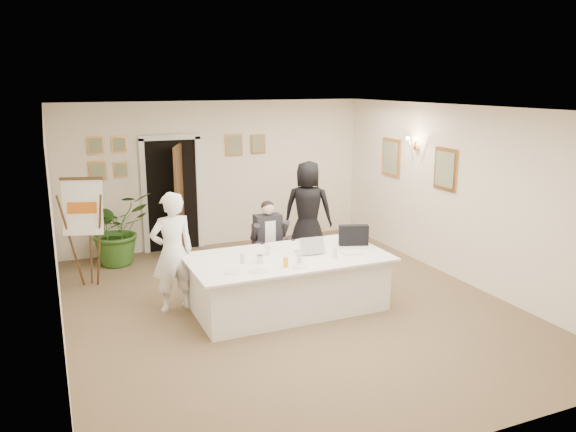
% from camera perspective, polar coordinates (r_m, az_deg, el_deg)
% --- Properties ---
extents(floor, '(7.00, 7.00, 0.00)m').
position_cam_1_polar(floor, '(8.18, 0.01, -9.10)').
color(floor, brown).
rests_on(floor, ground).
extents(ceiling, '(6.00, 7.00, 0.02)m').
position_cam_1_polar(ceiling, '(7.57, 0.01, 10.89)').
color(ceiling, white).
rests_on(ceiling, wall_back).
extents(wall_back, '(6.00, 0.10, 2.80)m').
position_cam_1_polar(wall_back, '(11.00, -7.22, 4.25)').
color(wall_back, white).
rests_on(wall_back, floor).
extents(wall_front, '(6.00, 0.10, 2.80)m').
position_cam_1_polar(wall_front, '(4.88, 16.63, -8.02)').
color(wall_front, white).
rests_on(wall_front, floor).
extents(wall_left, '(0.10, 7.00, 2.80)m').
position_cam_1_polar(wall_left, '(7.16, -22.65, -1.66)').
color(wall_left, white).
rests_on(wall_left, floor).
extents(wall_right, '(0.10, 7.00, 2.80)m').
position_cam_1_polar(wall_right, '(9.33, 17.21, 2.10)').
color(wall_right, white).
rests_on(wall_right, floor).
extents(doorway, '(1.14, 0.86, 2.20)m').
position_cam_1_polar(doorway, '(10.69, -11.45, 1.87)').
color(doorway, black).
rests_on(doorway, floor).
extents(pictures_back_wall, '(3.40, 0.06, 0.80)m').
position_cam_1_polar(pictures_back_wall, '(10.72, -11.38, 6.28)').
color(pictures_back_wall, '#BD8140').
rests_on(pictures_back_wall, wall_back).
extents(pictures_right_wall, '(0.06, 2.20, 0.80)m').
position_cam_1_polar(pictures_right_wall, '(10.18, 12.86, 5.27)').
color(pictures_right_wall, '#BD8140').
rests_on(pictures_right_wall, wall_right).
extents(wall_sconce, '(0.20, 0.30, 0.24)m').
position_cam_1_polar(wall_sconce, '(10.10, 12.64, 7.22)').
color(wall_sconce, gold).
rests_on(wall_sconce, wall_right).
extents(conference_table, '(2.77, 1.47, 0.78)m').
position_cam_1_polar(conference_table, '(7.97, -0.03, -6.70)').
color(conference_table, white).
rests_on(conference_table, floor).
extents(seated_man, '(0.69, 0.72, 1.35)m').
position_cam_1_polar(seated_man, '(8.88, -1.95, -2.66)').
color(seated_man, black).
rests_on(seated_man, floor).
extents(flip_chart, '(0.62, 0.46, 1.71)m').
position_cam_1_polar(flip_chart, '(9.23, -19.76, -2.09)').
color(flip_chart, '#301E0F').
rests_on(flip_chart, floor).
extents(standing_man, '(0.67, 0.49, 1.70)m').
position_cam_1_polar(standing_man, '(7.92, -11.66, -3.62)').
color(standing_man, white).
rests_on(standing_man, floor).
extents(standing_woman, '(1.04, 0.94, 1.78)m').
position_cam_1_polar(standing_woman, '(10.15, 2.03, 0.64)').
color(standing_woman, black).
rests_on(standing_woman, floor).
extents(potted_palm, '(1.47, 1.41, 1.27)m').
position_cam_1_polar(potted_palm, '(10.28, -17.03, -1.27)').
color(potted_palm, '#315E1F').
rests_on(potted_palm, floor).
extents(laptop, '(0.38, 0.39, 0.28)m').
position_cam_1_polar(laptop, '(7.96, 2.08, -2.79)').
color(laptop, '#B7BABC').
rests_on(laptop, conference_table).
extents(laptop_bag, '(0.45, 0.25, 0.30)m').
position_cam_1_polar(laptop_bag, '(8.38, 6.68, -1.94)').
color(laptop_bag, black).
rests_on(laptop_bag, conference_table).
extents(paper_stack, '(0.33, 0.26, 0.03)m').
position_cam_1_polar(paper_stack, '(8.01, 6.51, -3.70)').
color(paper_stack, white).
rests_on(paper_stack, conference_table).
extents(plate_left, '(0.25, 0.25, 0.01)m').
position_cam_1_polar(plate_left, '(7.22, -5.66, -5.66)').
color(plate_left, white).
rests_on(plate_left, conference_table).
extents(plate_mid, '(0.30, 0.30, 0.01)m').
position_cam_1_polar(plate_mid, '(7.23, -3.06, -5.58)').
color(plate_mid, white).
rests_on(plate_mid, conference_table).
extents(plate_near, '(0.24, 0.24, 0.01)m').
position_cam_1_polar(plate_near, '(7.40, 1.21, -5.12)').
color(plate_near, white).
rests_on(plate_near, conference_table).
extents(glass_a, '(0.08, 0.08, 0.14)m').
position_cam_1_polar(glass_a, '(7.53, -4.65, -4.32)').
color(glass_a, silver).
rests_on(glass_a, conference_table).
extents(glass_b, '(0.08, 0.08, 0.14)m').
position_cam_1_polar(glass_b, '(7.54, 1.16, -4.27)').
color(glass_b, silver).
rests_on(glass_b, conference_table).
extents(glass_c, '(0.08, 0.08, 0.14)m').
position_cam_1_polar(glass_c, '(7.77, 4.78, -3.78)').
color(glass_c, silver).
rests_on(glass_c, conference_table).
extents(glass_d, '(0.08, 0.08, 0.14)m').
position_cam_1_polar(glass_d, '(7.88, -2.06, -3.47)').
color(glass_d, silver).
rests_on(glass_d, conference_table).
extents(oj_glass, '(0.08, 0.08, 0.13)m').
position_cam_1_polar(oj_glass, '(7.37, -0.24, -4.73)').
color(oj_glass, '#FFA715').
rests_on(oj_glass, conference_table).
extents(steel_jug, '(0.09, 0.09, 0.11)m').
position_cam_1_polar(steel_jug, '(7.54, -2.89, -4.40)').
color(steel_jug, silver).
rests_on(steel_jug, conference_table).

